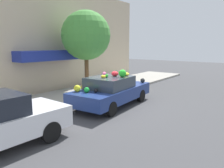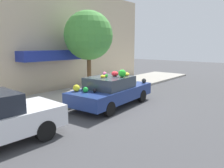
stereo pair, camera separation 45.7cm
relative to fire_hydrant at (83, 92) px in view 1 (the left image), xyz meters
name	(u,v)px [view 1 (the left image)]	position (x,y,z in m)	size (l,w,h in m)	color
ground_plane	(112,105)	(0.33, -1.51, -0.48)	(60.00, 60.00, 0.00)	#424244
sidewalk_curb	(72,96)	(0.33, 1.19, -0.41)	(24.00, 3.20, 0.14)	#9E998E
building_facade	(43,39)	(0.33, 3.41, 2.63)	(18.00, 1.20, 6.33)	#C6B293
street_tree	(86,36)	(1.71, 1.35, 2.80)	(2.79, 2.79, 4.55)	brown
fire_hydrant	(83,92)	(0.00, 0.00, 0.00)	(0.20, 0.20, 0.70)	gold
art_car	(112,90)	(0.29, -1.53, 0.23)	(4.48, 2.13, 1.69)	navy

